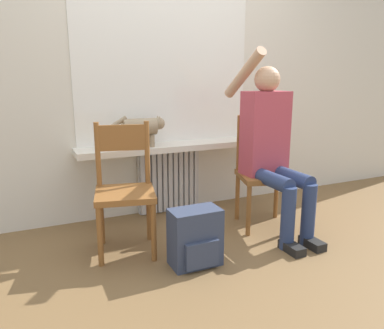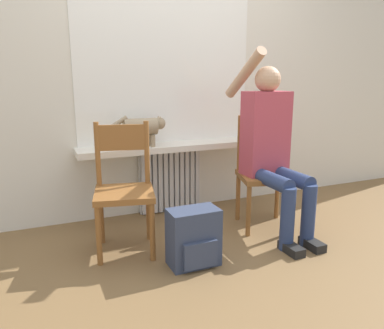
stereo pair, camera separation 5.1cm
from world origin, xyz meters
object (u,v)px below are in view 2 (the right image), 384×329
object	(u,v)px
cat	(143,127)
backpack	(194,238)
chair_left	(124,187)
person	(272,143)
chair_right	(263,171)

from	to	relation	value
cat	backpack	distance (m)	1.07
chair_left	cat	world-z (taller)	cat
person	backpack	size ratio (longest dim) A/B	3.75
chair_left	chair_right	xyz separation A→B (m)	(1.12, -0.00, 0.00)
chair_right	person	xyz separation A→B (m)	(-0.01, -0.11, 0.24)
chair_right	cat	xyz separation A→B (m)	(-0.85, 0.48, 0.34)
person	backpack	bearing A→B (deg)	-159.08
chair_right	backpack	xyz separation A→B (m)	(-0.78, -0.40, -0.27)
chair_right	backpack	distance (m)	0.92
chair_left	cat	distance (m)	0.65
person	cat	bearing A→B (deg)	144.71
chair_right	cat	world-z (taller)	cat
chair_right	backpack	bearing A→B (deg)	-135.98
chair_left	chair_right	size ratio (longest dim) A/B	1.00
cat	chair_right	bearing A→B (deg)	-29.72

